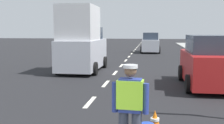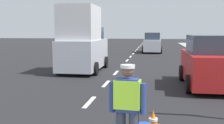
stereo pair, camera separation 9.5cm
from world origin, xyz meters
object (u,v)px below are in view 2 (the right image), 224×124
car_parked_curbside (207,63)px  delivery_truck (83,42)px  road_worker (129,105)px  car_outgoing_far (152,43)px  traffic_cone_near (153,121)px

car_parked_curbside → delivery_truck: bearing=151.2°
road_worker → car_outgoing_far: size_ratio=0.41×
road_worker → delivery_truck: (-3.45, 9.79, 0.68)m
delivery_truck → car_parked_curbside: bearing=-28.8°
car_outgoing_far → car_parked_curbside: 16.86m
delivery_truck → car_parked_curbside: 6.85m
delivery_truck → car_outgoing_far: size_ratio=1.14×
road_worker → delivery_truck: size_ratio=0.36×
delivery_truck → car_parked_curbside: delivery_truck is taller
traffic_cone_near → car_outgoing_far: (-0.22, 21.99, 0.69)m
road_worker → delivery_truck: bearing=109.4°
traffic_cone_near → car_parked_curbside: (2.08, 5.28, 0.72)m
traffic_cone_near → car_outgoing_far: 22.00m
road_worker → car_parked_curbside: bearing=68.8°
delivery_truck → car_outgoing_far: delivery_truck is taller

